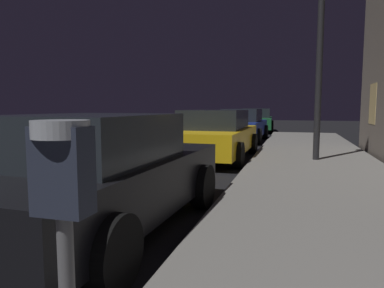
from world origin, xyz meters
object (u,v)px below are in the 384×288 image
object	(u,v)px
car_blue	(242,125)
street_lamp	(321,31)
parking_meter	(64,214)
car_black	(101,174)
car_yellow_cab	(215,135)
car_green	(256,120)

from	to	relation	value
car_blue	street_lamp	world-z (taller)	street_lamp
parking_meter	car_black	size ratio (longest dim) A/B	0.32
parking_meter	car_black	bearing A→B (deg)	118.56
car_black	car_yellow_cab	xyz separation A→B (m)	(0.00, 6.28, 0.00)
parking_meter	car_black	xyz separation A→B (m)	(-1.48, 2.71, -0.45)
parking_meter	car_black	distance (m)	3.12
car_black	car_blue	world-z (taller)	same
car_black	street_lamp	distance (m)	7.09
car_black	car_blue	distance (m)	11.99
parking_meter	car_green	world-z (taller)	parking_meter
car_black	car_green	xyz separation A→B (m)	(0.00, 18.07, -0.00)
car_yellow_cab	car_blue	distance (m)	5.72
car_yellow_cab	street_lamp	xyz separation A→B (m)	(2.79, -0.36, 2.72)
parking_meter	car_yellow_cab	size ratio (longest dim) A/B	0.29
parking_meter	car_yellow_cab	xyz separation A→B (m)	(-1.47, 8.99, -0.44)
parking_meter	car_blue	size ratio (longest dim) A/B	0.30
parking_meter	car_yellow_cab	distance (m)	9.12
car_green	car_blue	bearing A→B (deg)	-90.02
car_green	street_lamp	distance (m)	12.76
car_yellow_cab	car_green	xyz separation A→B (m)	(0.00, 11.79, -0.01)
parking_meter	car_green	distance (m)	20.84
parking_meter	car_black	world-z (taller)	parking_meter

